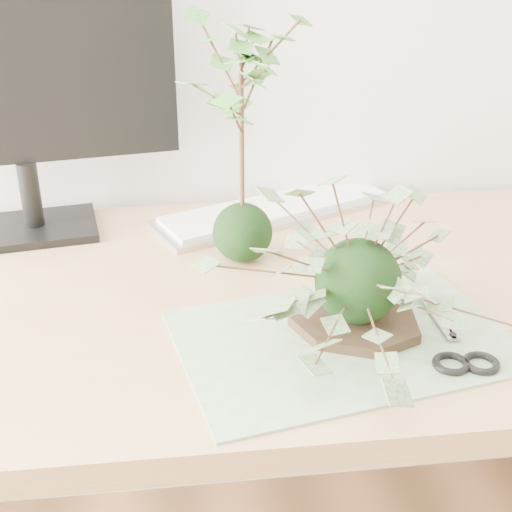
# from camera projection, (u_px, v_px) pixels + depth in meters

# --- Properties ---
(desk) EXTENTS (1.60, 0.70, 0.74)m
(desk) POSITION_uv_depth(u_px,v_px,m) (292.00, 336.00, 1.12)
(desk) COLOR tan
(desk) RESTS_ON ground_plane
(cutting_mat) EXTENTS (0.48, 0.37, 0.00)m
(cutting_mat) POSITION_uv_depth(u_px,v_px,m) (344.00, 339.00, 0.94)
(cutting_mat) COLOR gray
(cutting_mat) RESTS_ON desk
(stone_dish) EXTENTS (0.24, 0.24, 0.01)m
(stone_dish) POSITION_uv_depth(u_px,v_px,m) (355.00, 323.00, 0.96)
(stone_dish) COLOR black
(stone_dish) RESTS_ON cutting_mat
(ivy_kokedama) EXTENTS (0.37, 0.37, 0.23)m
(ivy_kokedama) POSITION_uv_depth(u_px,v_px,m) (360.00, 244.00, 0.91)
(ivy_kokedama) COLOR black
(ivy_kokedama) RESTS_ON stone_dish
(maple_kokedama) EXTENTS (0.25, 0.25, 0.40)m
(maple_kokedama) POSITION_uv_depth(u_px,v_px,m) (241.00, 87.00, 1.03)
(maple_kokedama) COLOR black
(maple_kokedama) RESTS_ON desk
(keyboard) EXTENTS (0.48, 0.31, 0.02)m
(keyboard) POSITION_uv_depth(u_px,v_px,m) (276.00, 209.00, 1.33)
(keyboard) COLOR #B4B5B6
(keyboard) RESTS_ON desk
(monitor) EXTENTS (0.52, 0.18, 0.46)m
(monitor) POSITION_uv_depth(u_px,v_px,m) (14.00, 80.00, 1.14)
(monitor) COLOR black
(monitor) RESTS_ON desk
(scissors) EXTENTS (0.09, 0.19, 0.01)m
(scissors) POSITION_uv_depth(u_px,v_px,m) (463.00, 352.00, 0.90)
(scissors) COLOR gray
(scissors) RESTS_ON cutting_mat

